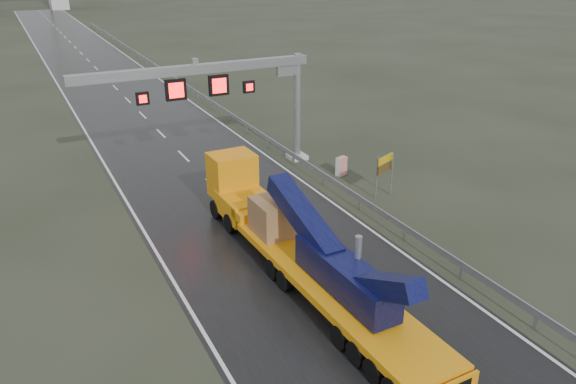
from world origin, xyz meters
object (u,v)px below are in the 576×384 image
heavy_haul_truck (288,233)px  sign_gantry (229,85)px  striped_barrier (341,166)px  exit_sign_pair (385,167)px

heavy_haul_truck → sign_gantry: bearing=78.4°
heavy_haul_truck → striped_barrier: heavy_haul_truck is taller
heavy_haul_truck → exit_sign_pair: 9.54m
sign_gantry → exit_sign_pair: 10.87m
sign_gantry → striped_barrier: sign_gantry is taller
heavy_haul_truck → exit_sign_pair: (8.48, 4.36, 0.20)m
exit_sign_pair → sign_gantry: bearing=104.4°
exit_sign_pair → heavy_haul_truck: bearing=-176.6°
sign_gantry → exit_sign_pair: (6.30, -7.99, -3.81)m
heavy_haul_truck → exit_sign_pair: size_ratio=6.84×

